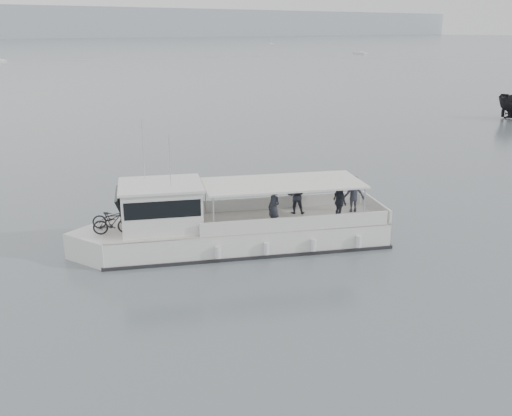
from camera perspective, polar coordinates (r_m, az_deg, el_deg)
ground at (r=27.20m, az=9.13°, el=-1.86°), size 1400.00×1400.00×0.00m
tour_boat at (r=24.09m, az=-3.70°, el=-1.91°), size 12.94×7.93×5.64m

